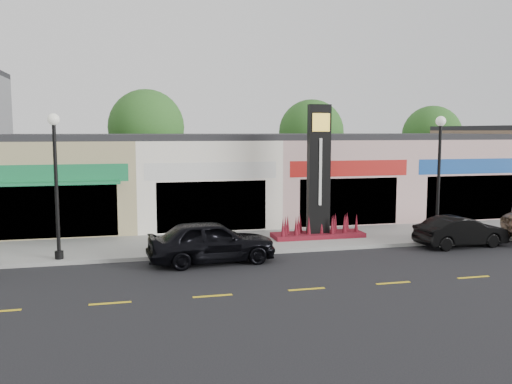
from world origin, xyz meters
TOP-DOWN VIEW (x-y plane):
  - ground at (0.00, 0.00)m, footprint 120.00×120.00m
  - sidewalk at (0.00, 4.35)m, footprint 52.00×4.30m
  - curb at (0.00, 2.10)m, footprint 52.00×0.20m
  - shop_beige at (-8.50, 11.46)m, footprint 7.00×10.85m
  - shop_cream at (-1.50, 11.47)m, footprint 7.00×10.01m
  - shop_pink_w at (5.50, 11.47)m, footprint 7.00×10.01m
  - shop_pink_e at (12.50, 11.47)m, footprint 7.00×10.01m
  - tree_rear_west at (-4.00, 19.50)m, footprint 5.20×5.20m
  - tree_rear_mid at (8.00, 19.50)m, footprint 4.80×4.80m
  - tree_rear_east at (18.00, 19.50)m, footprint 4.60×4.60m
  - lamp_west_near at (-8.00, 2.50)m, footprint 0.44×0.44m
  - lamp_east_near at (8.00, 2.50)m, footprint 0.44×0.44m
  - pylon_sign at (3.00, 4.20)m, footprint 4.20×1.30m
  - car_black_sedan at (-2.37, 1.17)m, footprint 2.31×4.95m
  - car_black_conv at (8.54, 1.49)m, footprint 1.67×4.09m

SIDE VIEW (x-z plane):
  - ground at x=0.00m, z-range 0.00..0.00m
  - sidewalk at x=0.00m, z-range 0.00..0.15m
  - curb at x=0.00m, z-range 0.00..0.15m
  - car_black_conv at x=8.54m, z-range 0.00..1.32m
  - car_black_sedan at x=-2.37m, z-range 0.00..1.64m
  - pylon_sign at x=3.00m, z-range -0.73..5.27m
  - shop_cream at x=-1.50m, z-range 0.00..4.80m
  - shop_pink_w at x=5.50m, z-range 0.00..4.80m
  - shop_pink_e at x=12.50m, z-range 0.00..4.80m
  - shop_beige at x=-8.50m, z-range 0.00..4.80m
  - lamp_west_near at x=-8.00m, z-range 0.74..6.21m
  - lamp_east_near at x=8.00m, z-range 0.74..6.21m
  - tree_rear_east at x=18.00m, z-range 1.16..8.10m
  - tree_rear_mid at x=8.00m, z-range 1.24..8.53m
  - tree_rear_west at x=-4.00m, z-range 1.30..9.13m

